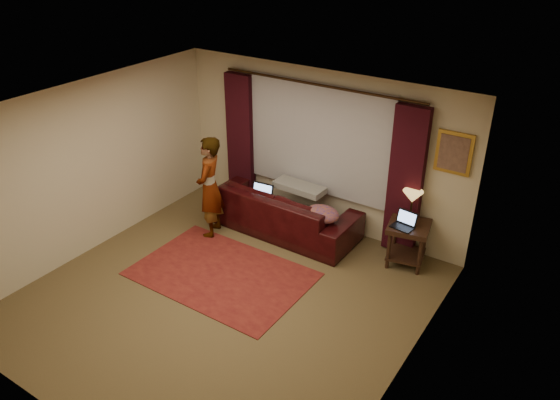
% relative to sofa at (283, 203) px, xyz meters
% --- Properties ---
extents(floor, '(5.00, 5.00, 0.01)m').
position_rel_sofa_xyz_m(floor, '(0.33, -1.93, -0.51)').
color(floor, brown).
rests_on(floor, ground).
extents(ceiling, '(5.00, 5.00, 0.02)m').
position_rel_sofa_xyz_m(ceiling, '(0.33, -1.93, 2.09)').
color(ceiling, silver).
rests_on(ceiling, ground).
extents(wall_back, '(5.00, 0.02, 2.60)m').
position_rel_sofa_xyz_m(wall_back, '(0.33, 0.57, 0.79)').
color(wall_back, beige).
rests_on(wall_back, ground).
extents(wall_front, '(5.00, 0.02, 2.60)m').
position_rel_sofa_xyz_m(wall_front, '(0.33, -4.43, 0.79)').
color(wall_front, beige).
rests_on(wall_front, ground).
extents(wall_left, '(0.02, 5.00, 2.60)m').
position_rel_sofa_xyz_m(wall_left, '(-2.17, -1.93, 0.79)').
color(wall_left, beige).
rests_on(wall_left, ground).
extents(wall_right, '(0.02, 5.00, 2.60)m').
position_rel_sofa_xyz_m(wall_right, '(2.83, -1.93, 0.79)').
color(wall_right, beige).
rests_on(wall_right, ground).
extents(sheer_curtain, '(2.50, 0.05, 1.80)m').
position_rel_sofa_xyz_m(sheer_curtain, '(0.33, 0.51, 0.99)').
color(sheer_curtain, '#A6A5AD').
rests_on(sheer_curtain, wall_back).
extents(drape_left, '(0.50, 0.14, 2.30)m').
position_rel_sofa_xyz_m(drape_left, '(-1.17, 0.46, 0.67)').
color(drape_left, black).
rests_on(drape_left, floor).
extents(drape_right, '(0.50, 0.14, 2.30)m').
position_rel_sofa_xyz_m(drape_right, '(1.83, 0.46, 0.67)').
color(drape_right, black).
rests_on(drape_right, floor).
extents(curtain_rod, '(0.04, 0.04, 3.40)m').
position_rel_sofa_xyz_m(curtain_rod, '(0.33, 0.46, 1.87)').
color(curtain_rod, black).
rests_on(curtain_rod, wall_back).
extents(picture_frame, '(0.50, 0.04, 0.60)m').
position_rel_sofa_xyz_m(picture_frame, '(2.43, 0.54, 1.24)').
color(picture_frame, gold).
rests_on(picture_frame, wall_back).
extents(sofa, '(2.52, 1.12, 1.01)m').
position_rel_sofa_xyz_m(sofa, '(0.00, 0.00, 0.00)').
color(sofa, black).
rests_on(sofa, floor).
extents(throw_blanket, '(0.86, 0.37, 0.10)m').
position_rel_sofa_xyz_m(throw_blanket, '(0.18, 0.22, 0.51)').
color(throw_blanket, gray).
rests_on(throw_blanket, sofa).
extents(clothing_pile, '(0.64, 0.56, 0.23)m').
position_rel_sofa_xyz_m(clothing_pile, '(0.82, -0.16, 0.11)').
color(clothing_pile, brown).
rests_on(clothing_pile, sofa).
extents(laptop_sofa, '(0.41, 0.44, 0.27)m').
position_rel_sofa_xyz_m(laptop_sofa, '(-0.34, -0.19, 0.13)').
color(laptop_sofa, black).
rests_on(laptop_sofa, sofa).
extents(area_rug, '(2.49, 1.67, 0.01)m').
position_rel_sofa_xyz_m(area_rug, '(-0.05, -1.54, -0.50)').
color(area_rug, maroon).
rests_on(area_rug, floor).
extents(end_table, '(0.68, 0.68, 0.67)m').
position_rel_sofa_xyz_m(end_table, '(2.05, 0.20, -0.17)').
color(end_table, black).
rests_on(end_table, floor).
extents(tiffany_lamp, '(0.39, 0.39, 0.47)m').
position_rel_sofa_xyz_m(tiffany_lamp, '(2.00, 0.33, 0.40)').
color(tiffany_lamp, olive).
rests_on(tiffany_lamp, end_table).
extents(laptop_table, '(0.35, 0.38, 0.22)m').
position_rel_sofa_xyz_m(laptop_table, '(2.00, 0.06, 0.27)').
color(laptop_table, black).
rests_on(laptop_table, end_table).
extents(person, '(0.63, 0.63, 1.66)m').
position_rel_sofa_xyz_m(person, '(-0.90, -0.71, 0.33)').
color(person, gray).
rests_on(person, floor).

